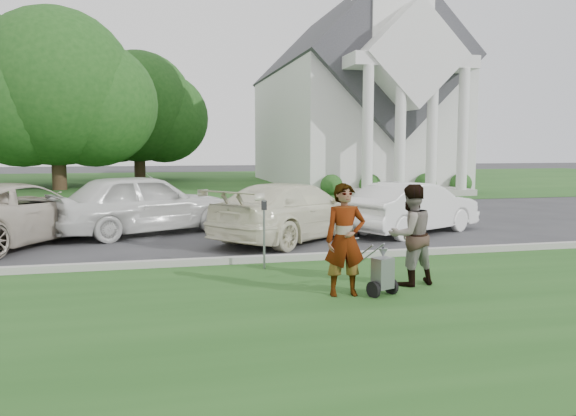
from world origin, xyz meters
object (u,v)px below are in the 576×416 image
object	(u,v)px
church	(350,88)
tree_left	(55,95)
striping_cart	(382,274)
person_left	(345,241)
tree_back	(138,112)
car_a	(16,213)
parking_meter_near	(264,226)
person_right	(410,236)
car_b	(144,203)
car_d	(413,208)
car_c	(293,211)

from	to	relation	value
church	tree_left	size ratio (longest dim) A/B	2.27
striping_cart	person_left	distance (m)	0.80
tree_back	car_a	xyz separation A→B (m)	(-2.15, -25.77, -3.98)
parking_meter_near	church	bearing A→B (deg)	67.06
person_left	car_a	xyz separation A→B (m)	(-6.24, 6.45, -0.14)
person_right	car_a	distance (m)	9.67
car_b	car_d	world-z (taller)	car_b
person_left	car_c	distance (m)	5.47
car_c	tree_back	bearing A→B (deg)	-30.12
striping_cart	car_d	xyz separation A→B (m)	(3.35, 5.91, 0.34)
parking_meter_near	car_b	distance (m)	5.62
car_c	car_d	distance (m)	3.46
striping_cart	person_right	world-z (taller)	person_right
person_left	parking_meter_near	distance (m)	2.36
church	car_d	world-z (taller)	church
tree_back	striping_cart	distance (m)	32.99
church	striping_cart	world-z (taller)	church
parking_meter_near	person_right	bearing A→B (deg)	-39.48
parking_meter_near	car_c	size ratio (longest dim) A/B	0.27
church	striping_cart	distance (m)	27.40
person_left	parking_meter_near	world-z (taller)	person_left
tree_left	car_a	size ratio (longest dim) A/B	1.98
striping_cart	parking_meter_near	world-z (taller)	parking_meter_near
person_left	car_c	size ratio (longest dim) A/B	0.36
church	person_left	world-z (taller)	church
striping_cart	car_d	size ratio (longest dim) A/B	0.23
parking_meter_near	car_d	size ratio (longest dim) A/B	0.32
church	tree_back	bearing A→B (deg)	152.15
car_a	car_c	xyz separation A→B (m)	(6.71, -1.00, -0.02)
church	car_c	world-z (taller)	church
car_a	person_left	bearing A→B (deg)	163.88
church	striping_cart	xyz separation A→B (m)	(-8.34, -25.49, -5.58)
striping_cart	car_b	size ratio (longest dim) A/B	0.20
car_b	car_c	bearing A→B (deg)	-141.64
tree_back	striping_cart	world-z (taller)	tree_back
car_b	car_d	bearing A→B (deg)	-127.28
tree_back	tree_left	bearing A→B (deg)	-116.57
car_a	church	bearing A→B (deg)	-98.88
parking_meter_near	car_b	world-z (taller)	car_b
tree_left	person_right	xyz separation A→B (m)	(9.39, -23.83, -4.25)
tree_back	car_d	world-z (taller)	tree_back
person_right	car_b	distance (m)	8.25
church	car_c	bearing A→B (deg)	-113.00
tree_back	car_d	distance (m)	27.94
church	tree_left	xyz separation A→B (m)	(-17.01, -1.13, -0.83)
church	car_b	size ratio (longest dim) A/B	4.94
church	car_b	bearing A→B (deg)	-123.95
tree_left	car_c	distance (m)	21.10
church	car_b	distance (m)	22.37
car_c	striping_cart	bearing A→B (deg)	141.24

